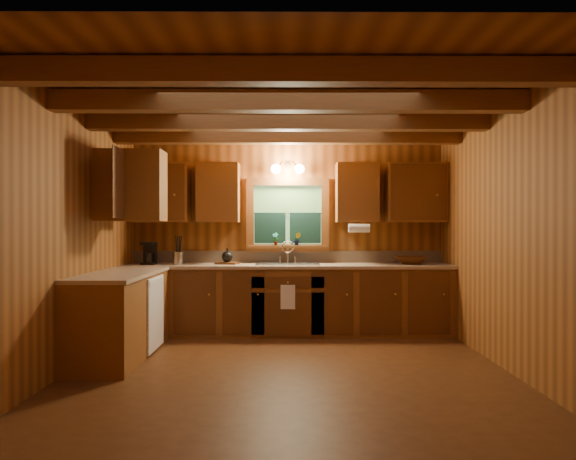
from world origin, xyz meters
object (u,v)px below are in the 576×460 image
(cutting_board, at_px, (227,263))
(wicker_basket, at_px, (411,260))
(coffee_maker, at_px, (149,253))
(sink, at_px, (288,268))

(cutting_board, bearing_deg, wicker_basket, 12.90)
(coffee_maker, bearing_deg, cutting_board, 5.63)
(sink, height_order, coffee_maker, sink)
(sink, height_order, cutting_board, sink)
(cutting_board, height_order, wicker_basket, wicker_basket)
(sink, xyz_separation_m, coffee_maker, (-1.80, -0.02, 0.19))
(coffee_maker, relative_size, cutting_board, 1.04)
(wicker_basket, bearing_deg, cutting_board, 179.94)
(coffee_maker, distance_m, cutting_board, 1.01)
(sink, bearing_deg, coffee_maker, -179.30)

